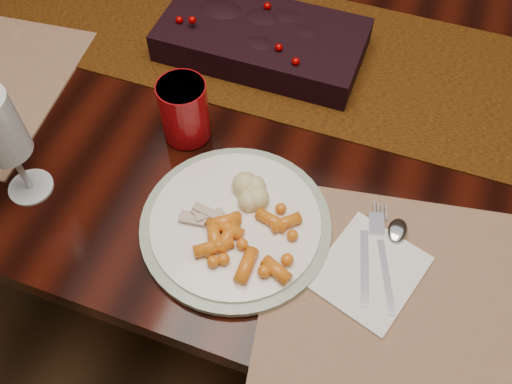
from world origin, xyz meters
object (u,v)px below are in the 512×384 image
(centerpiece, at_px, (262,36))
(turkey_shreds, at_px, (198,214))
(mashed_potatoes, at_px, (251,188))
(dinner_plate, at_px, (236,224))
(napkin, at_px, (369,271))
(dining_table, at_px, (306,204))
(red_cup, at_px, (184,111))
(baby_carrots, at_px, (251,238))
(wine_glass, at_px, (7,148))
(placemat_main, at_px, (426,301))

(centerpiece, distance_m, turkey_shreds, 0.39)
(mashed_potatoes, distance_m, turkey_shreds, 0.09)
(dinner_plate, bearing_deg, napkin, -1.33)
(dining_table, relative_size, red_cup, 16.86)
(baby_carrots, bearing_deg, dining_table, 88.44)
(baby_carrots, height_order, napkin, baby_carrots)
(dining_table, xyz_separation_m, napkin, (0.16, -0.32, 0.38))
(wine_glass, bearing_deg, napkin, 4.06)
(centerpiece, bearing_deg, mashed_potatoes, -72.93)
(wine_glass, bearing_deg, dining_table, 44.19)
(dinner_plate, xyz_separation_m, turkey_shreds, (-0.05, -0.01, 0.02))
(baby_carrots, height_order, turkey_shreds, baby_carrots)
(dining_table, bearing_deg, centerpiece, 157.44)
(wine_glass, bearing_deg, placemat_main, 2.11)
(dinner_plate, distance_m, napkin, 0.20)
(mashed_potatoes, relative_size, turkey_shreds, 0.98)
(napkin, relative_size, red_cup, 1.38)
(mashed_potatoes, bearing_deg, red_cup, 148.25)
(wine_glass, bearing_deg, dinner_plate, 7.39)
(baby_carrots, relative_size, mashed_potatoes, 1.73)
(placemat_main, height_order, wine_glass, wine_glass)
(placemat_main, xyz_separation_m, mashed_potatoes, (-0.28, 0.07, 0.04))
(dining_table, relative_size, placemat_main, 4.05)
(napkin, distance_m, wine_glass, 0.54)
(placemat_main, distance_m, red_cup, 0.46)
(baby_carrots, xyz_separation_m, mashed_potatoes, (-0.03, 0.08, 0.01))
(dining_table, xyz_separation_m, wine_glass, (-0.37, -0.36, 0.47))
(turkey_shreds, distance_m, wine_glass, 0.28)
(placemat_main, relative_size, wine_glass, 2.24)
(red_cup, bearing_deg, wine_glass, -135.07)
(dining_table, xyz_separation_m, mashed_potatoes, (-0.04, -0.26, 0.41))
(dinner_plate, height_order, napkin, dinner_plate)
(centerpiece, relative_size, turkey_shreds, 5.08)
(baby_carrots, height_order, mashed_potatoes, mashed_potatoes)
(mashed_potatoes, bearing_deg, dining_table, 82.32)
(red_cup, bearing_deg, mashed_potatoes, -31.75)
(placemat_main, height_order, baby_carrots, baby_carrots)
(centerpiece, bearing_deg, dinner_plate, -76.07)
(napkin, bearing_deg, mashed_potatoes, -178.17)
(dining_table, xyz_separation_m, turkey_shreds, (-0.10, -0.33, 0.40))
(dinner_plate, relative_size, red_cup, 2.64)
(centerpiece, distance_m, dinner_plate, 0.38)
(dinner_plate, relative_size, wine_glass, 1.42)
(napkin, bearing_deg, turkey_shreds, -160.69)
(mashed_potatoes, xyz_separation_m, napkin, (0.20, -0.06, -0.03))
(baby_carrots, bearing_deg, turkey_shreds, 172.13)
(placemat_main, distance_m, baby_carrots, 0.26)
(dining_table, relative_size, napkin, 12.26)
(dining_table, relative_size, mashed_potatoes, 25.43)
(dining_table, bearing_deg, baby_carrots, -91.56)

